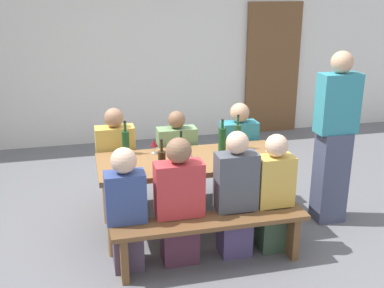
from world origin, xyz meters
TOP-DOWN VIEW (x-y plane):
  - ground_plane at (0.00, 0.00)m, footprint 24.00×24.00m
  - back_wall at (0.00, 3.10)m, footprint 14.00×0.20m
  - wooden_door at (2.07, 2.96)m, footprint 0.90×0.06m
  - tasting_table at (0.00, 0.00)m, footprint 1.80×0.76m
  - bench_near at (0.00, -0.68)m, footprint 1.70×0.30m
  - bench_far at (0.00, 0.68)m, footprint 1.70×0.30m
  - wine_bottle_0 at (-0.60, 0.30)m, footprint 0.07×0.07m
  - wine_bottle_1 at (-0.13, -0.11)m, footprint 0.07×0.07m
  - wine_bottle_2 at (0.52, 0.19)m, footprint 0.07×0.07m
  - wine_bottle_3 at (-0.34, -0.29)m, footprint 0.07×0.07m
  - wine_bottle_4 at (0.34, 0.13)m, footprint 0.08×0.08m
  - wine_glass_0 at (0.79, -0.22)m, footprint 0.07×0.07m
  - wine_glass_1 at (-0.22, -0.05)m, footprint 0.08×0.08m
  - wine_glass_2 at (-0.33, 0.25)m, footprint 0.08×0.08m
  - wine_glass_3 at (-0.07, -0.25)m, footprint 0.07×0.07m
  - wine_glass_4 at (0.80, 0.03)m, footprint 0.06×0.06m
  - seated_guest_near_0 at (-0.70, -0.53)m, footprint 0.33×0.24m
  - seated_guest_near_1 at (-0.24, -0.53)m, footprint 0.41×0.24m
  - seated_guest_near_2 at (0.27, -0.53)m, footprint 0.36×0.24m
  - seated_guest_near_3 at (0.63, -0.53)m, footprint 0.33×0.24m
  - seated_guest_far_0 at (-0.69, 0.53)m, footprint 0.40×0.24m
  - seated_guest_far_1 at (-0.04, 0.53)m, footprint 0.41×0.24m
  - seated_guest_far_2 at (0.66, 0.53)m, footprint 0.40×0.24m
  - standing_host at (1.43, -0.13)m, footprint 0.40×0.24m

SIDE VIEW (x-z plane):
  - ground_plane at x=0.00m, z-range 0.00..0.00m
  - bench_near at x=0.00m, z-range 0.12..0.57m
  - bench_far at x=0.00m, z-range 0.12..0.57m
  - seated_guest_far_1 at x=-0.04m, z-range -0.04..1.05m
  - seated_guest_near_0 at x=-0.70m, z-range -0.01..1.08m
  - seated_guest_near_3 at x=0.63m, z-range -0.02..1.09m
  - seated_guest_far_2 at x=0.66m, z-range -0.03..1.11m
  - seated_guest_near_1 at x=-0.24m, z-range -0.03..1.12m
  - seated_guest_far_0 at x=-0.69m, z-range -0.03..1.13m
  - seated_guest_near_2 at x=0.27m, z-range -0.03..1.14m
  - tasting_table at x=0.00m, z-range 0.29..1.04m
  - wine_glass_2 at x=-0.33m, z-range 0.78..0.93m
  - wine_glass_1 at x=-0.22m, z-range 0.78..0.93m
  - wine_glass_3 at x=-0.07m, z-range 0.78..0.93m
  - standing_host at x=1.43m, z-range -0.02..1.73m
  - wine_bottle_3 at x=-0.34m, z-range 0.70..1.02m
  - wine_glass_4 at x=0.80m, z-range 0.78..0.95m
  - wine_glass_0 at x=0.79m, z-range 0.78..0.95m
  - wine_bottle_1 at x=-0.13m, z-range 0.71..1.03m
  - wine_bottle_0 at x=-0.60m, z-range 0.71..1.04m
  - wine_bottle_4 at x=0.34m, z-range 0.71..1.05m
  - wine_bottle_2 at x=0.52m, z-range 0.71..1.06m
  - wooden_door at x=2.07m, z-range 0.00..2.10m
  - back_wall at x=0.00m, z-range 0.00..3.20m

